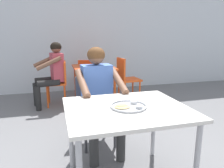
# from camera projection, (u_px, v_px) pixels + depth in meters

# --- Properties ---
(back_wall) EXTENTS (12.00, 0.12, 3.40)m
(back_wall) POSITION_uv_depth(u_px,v_px,m) (76.00, 20.00, 5.02)
(back_wall) COLOR silver
(back_wall) RESTS_ON ground
(table_foreground) EXTENTS (1.03, 0.87, 0.74)m
(table_foreground) POSITION_uv_depth(u_px,v_px,m) (126.00, 116.00, 1.82)
(table_foreground) COLOR silver
(table_foreground) RESTS_ON ground
(thali_tray) EXTENTS (0.31, 0.31, 0.03)m
(thali_tray) POSITION_uv_depth(u_px,v_px,m) (128.00, 106.00, 1.80)
(thali_tray) COLOR #B7BABF
(thali_tray) RESTS_ON table_foreground
(chair_foreground) EXTENTS (0.47, 0.47, 0.83)m
(chair_foreground) POSITION_uv_depth(u_px,v_px,m) (94.00, 105.00, 2.67)
(chair_foreground) COLOR #3F3F44
(chair_foreground) RESTS_ON ground
(diner_foreground) EXTENTS (0.52, 0.57, 1.21)m
(diner_foreground) POSITION_uv_depth(u_px,v_px,m) (99.00, 91.00, 2.41)
(diner_foreground) COLOR #343434
(diner_foreground) RESTS_ON ground
(table_background_red) EXTENTS (0.78, 0.87, 0.74)m
(table_background_red) POSITION_uv_depth(u_px,v_px,m) (94.00, 71.00, 4.22)
(table_background_red) COLOR #E04C19
(table_background_red) RESTS_ON ground
(chair_red_left) EXTENTS (0.42, 0.42, 0.86)m
(chair_red_left) POSITION_uv_depth(u_px,v_px,m) (60.00, 80.00, 4.09)
(chair_red_left) COLOR #E2511A
(chair_red_left) RESTS_ON ground
(chair_red_right) EXTENTS (0.45, 0.44, 0.89)m
(chair_red_right) POSITION_uv_depth(u_px,v_px,m) (126.00, 76.00, 4.39)
(chair_red_right) COLOR #E65119
(chair_red_right) RESTS_ON ground
(chair_red_far) EXTENTS (0.49, 0.51, 0.81)m
(chair_red_far) POSITION_uv_depth(u_px,v_px,m) (88.00, 74.00, 4.85)
(chair_red_far) COLOR #EF4719
(chair_red_far) RESTS_ON ground
(patron_background) EXTENTS (0.60, 0.56, 1.22)m
(patron_background) POSITION_uv_depth(u_px,v_px,m) (52.00, 69.00, 3.98)
(patron_background) COLOR black
(patron_background) RESTS_ON ground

